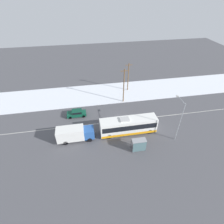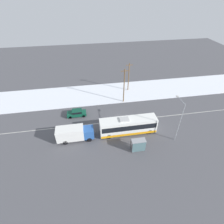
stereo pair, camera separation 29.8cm
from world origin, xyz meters
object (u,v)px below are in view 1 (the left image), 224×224
at_px(sedan_car, 77,113).
at_px(utility_pole_snowlot, 128,77).
at_px(box_truck, 75,133).
at_px(utility_pole_roadside, 124,86).
at_px(streetlamp, 180,116).
at_px(pedestrian_at_stop, 135,142).
at_px(city_bus, 128,126).
at_px(bus_shelter, 139,144).

height_order(sedan_car, utility_pole_snowlot, utility_pole_snowlot).
xyz_separation_m(box_truck, utility_pole_roadside, (12.07, 11.34, 2.98)).
relative_size(streetlamp, utility_pole_snowlot, 1.07).
relative_size(sedan_car, pedestrian_at_stop, 2.46).
distance_m(city_bus, pedestrian_at_stop, 3.95).
bearing_deg(pedestrian_at_stop, utility_pole_snowlot, 79.60).
xyz_separation_m(pedestrian_at_stop, streetlamp, (8.19, 0.91, 4.22)).
bearing_deg(box_truck, city_bus, 1.40).
distance_m(city_bus, utility_pole_snowlot, 17.21).
relative_size(sedan_car, utility_pole_snowlot, 0.54).
bearing_deg(city_bus, pedestrian_at_stop, -85.33).
bearing_deg(streetlamp, sedan_car, 151.40).
bearing_deg(utility_pole_roadside, utility_pole_snowlot, 65.44).
xyz_separation_m(bus_shelter, utility_pole_roadside, (0.86, 16.12, 2.93)).
distance_m(utility_pole_roadside, utility_pole_snowlot, 6.03).
distance_m(sedan_car, bus_shelter, 16.31).
xyz_separation_m(pedestrian_at_stop, utility_pole_roadside, (1.25, 14.96, 3.54)).
bearing_deg(sedan_car, pedestrian_at_stop, 133.27).
xyz_separation_m(city_bus, bus_shelter, (0.71, -5.04, -0.08)).
relative_size(box_truck, bus_shelter, 2.76).
relative_size(utility_pole_roadside, utility_pole_snowlot, 1.12).
bearing_deg(streetlamp, utility_pole_snowlot, 102.81).
distance_m(sedan_car, pedestrian_at_stop, 15.17).
height_order(box_truck, streetlamp, streetlamp).
xyz_separation_m(sedan_car, streetlamp, (18.59, -10.13, 4.44)).
bearing_deg(box_truck, utility_pole_roadside, 43.22).
xyz_separation_m(utility_pole_roadside, utility_pole_snowlot, (2.50, 5.46, -0.48)).
height_order(city_bus, box_truck, city_bus).
relative_size(box_truck, pedestrian_at_stop, 4.05).
xyz_separation_m(box_truck, pedestrian_at_stop, (10.82, -3.62, -0.57)).
xyz_separation_m(streetlamp, utility_pole_snowlot, (-4.44, 19.51, -1.15)).
relative_size(bus_shelter, utility_pole_snowlot, 0.32).
bearing_deg(bus_shelter, streetlamp, 14.89).
height_order(bus_shelter, utility_pole_snowlot, utility_pole_snowlot).
relative_size(box_truck, utility_pole_snowlot, 0.89).
relative_size(city_bus, utility_pole_roadside, 1.27).
height_order(box_truck, sedan_car, box_truck).
relative_size(box_truck, utility_pole_roadside, 0.79).
distance_m(pedestrian_at_stop, utility_pole_snowlot, 20.99).
xyz_separation_m(box_truck, streetlamp, (19.00, -2.71, 3.65)).
bearing_deg(box_truck, pedestrian_at_stop, -18.50).
bearing_deg(utility_pole_snowlot, city_bus, -103.80).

